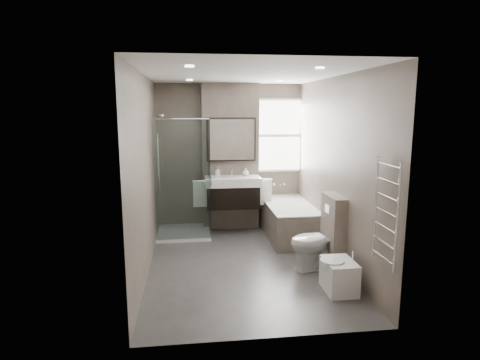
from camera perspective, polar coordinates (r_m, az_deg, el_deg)
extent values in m
cube|color=#433F3D|center=(5.80, 0.47, -11.97)|extent=(2.65, 3.85, 0.05)
cube|color=silver|center=(5.40, 0.51, 15.08)|extent=(2.65, 3.85, 0.05)
cube|color=#6A5E52|center=(7.34, -1.50, 3.39)|extent=(2.65, 0.05, 2.60)
cube|color=#6A5E52|center=(3.58, 4.55, -3.72)|extent=(2.65, 0.05, 2.60)
cube|color=#6A5E52|center=(5.44, -13.50, 0.76)|extent=(0.05, 3.85, 2.60)
cube|color=#6A5E52|center=(5.77, 13.64, 1.29)|extent=(0.05, 3.85, 2.60)
cube|color=#655A4F|center=(7.19, -1.38, 3.25)|extent=(1.00, 0.25, 2.60)
cube|color=black|center=(6.96, -1.07, -2.33)|extent=(0.90, 0.45, 0.38)
cube|color=white|center=(6.91, -1.08, -0.18)|extent=(0.95, 0.47, 0.15)
cylinder|color=silver|center=(7.05, -1.22, 1.14)|extent=(0.03, 0.03, 0.12)
cylinder|color=silver|center=(6.98, -1.18, 1.51)|extent=(0.02, 0.12, 0.02)
cube|color=black|center=(7.01, -1.26, 5.78)|extent=(0.86, 0.06, 0.76)
cube|color=white|center=(6.97, -1.23, 5.76)|extent=(0.80, 0.02, 0.70)
cube|color=white|center=(6.89, -5.69, -1.99)|extent=(0.24, 0.06, 0.44)
cube|color=white|center=(7.00, 3.51, -1.76)|extent=(0.24, 0.06, 0.44)
cube|color=white|center=(7.11, -7.96, -7.41)|extent=(0.90, 0.90, 0.06)
cube|color=white|center=(6.44, -8.23, -0.08)|extent=(0.88, 0.01, 1.94)
cube|color=white|center=(6.88, -4.46, 0.64)|extent=(0.01, 0.88, 1.94)
cylinder|color=silver|center=(6.86, -11.55, 2.30)|extent=(0.02, 0.02, 1.00)
cube|color=#655A4F|center=(6.90, 6.93, -5.81)|extent=(0.75, 1.60, 0.55)
cube|color=white|center=(6.83, 6.98, -3.55)|extent=(0.75, 1.60, 0.03)
cube|color=white|center=(6.84, 6.97, -4.08)|extent=(0.61, 1.42, 0.12)
cube|color=white|center=(7.41, 5.51, 6.32)|extent=(0.98, 0.04, 1.33)
cube|color=white|center=(7.38, 5.56, 6.31)|extent=(0.90, 0.01, 1.25)
cube|color=white|center=(7.38, 5.56, 6.30)|extent=(0.90, 0.01, 0.05)
imported|color=white|center=(5.60, 10.87, -8.56)|extent=(0.82, 0.58, 0.76)
cube|color=#655A4F|center=(5.68, 13.10, -7.12)|extent=(0.18, 0.55, 1.00)
cube|color=silver|center=(5.56, 12.31, -4.03)|extent=(0.01, 0.16, 0.11)
cube|color=white|center=(5.05, 13.92, -13.12)|extent=(0.34, 0.47, 0.38)
cylinder|color=white|center=(4.95, 12.97, -11.26)|extent=(0.28, 0.28, 0.05)
cylinder|color=silver|center=(5.01, 15.78, -10.23)|extent=(0.02, 0.02, 0.10)
cylinder|color=silver|center=(4.14, 21.49, -5.07)|extent=(0.03, 0.03, 1.10)
cylinder|color=silver|center=(4.54, 18.74, -3.62)|extent=(0.03, 0.03, 1.10)
cube|color=silver|center=(4.34, 20.05, -4.31)|extent=(0.02, 0.46, 1.00)
imported|color=white|center=(6.91, -3.19, 1.18)|extent=(0.08, 0.08, 0.17)
imported|color=white|center=(6.99, 0.80, 1.16)|extent=(0.11, 0.11, 0.14)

